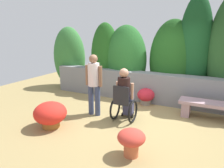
# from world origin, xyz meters

# --- Properties ---
(ground_plane) EXTENTS (12.21, 12.21, 0.00)m
(ground_plane) POSITION_xyz_m (0.00, 0.00, 0.00)
(ground_plane) COLOR #968150
(stone_retaining_wall) EXTENTS (7.07, 0.45, 0.92)m
(stone_retaining_wall) POSITION_xyz_m (0.00, 1.46, 0.46)
(stone_retaining_wall) COLOR slate
(stone_retaining_wall) RESTS_ON ground
(hedge_backdrop) EXTENTS (7.76, 1.22, 3.30)m
(hedge_backdrop) POSITION_xyz_m (0.05, 1.99, 1.39)
(hedge_backdrop) COLOR #367635
(hedge_backdrop) RESTS_ON ground
(stone_bench) EXTENTS (1.55, 0.47, 0.45)m
(stone_bench) POSITION_xyz_m (1.65, 0.81, 0.30)
(stone_bench) COLOR gray
(stone_bench) RESTS_ON ground
(person_in_wheelchair) EXTENTS (0.53, 0.66, 1.33)m
(person_in_wheelchair) POSITION_xyz_m (-0.28, -0.23, 0.62)
(person_in_wheelchair) COLOR black
(person_in_wheelchair) RESTS_ON ground
(person_standing_companion) EXTENTS (0.49, 0.30, 1.61)m
(person_standing_companion) POSITION_xyz_m (-1.14, -0.25, 0.92)
(person_standing_companion) COLOR #374265
(person_standing_companion) RESTS_ON ground
(flower_pot_purple_near) EXTENTS (0.50, 0.50, 0.51)m
(flower_pot_purple_near) POSITION_xyz_m (0.45, -1.60, 0.32)
(flower_pot_purple_near) COLOR #BD5A39
(flower_pot_purple_near) RESTS_ON ground
(flower_pot_terracotta_by_wall) EXTENTS (0.52, 0.52, 0.50)m
(flower_pot_terracotta_by_wall) POSITION_xyz_m (-0.16, 1.15, 0.27)
(flower_pot_terracotta_by_wall) COLOR gray
(flower_pot_terracotta_by_wall) RESTS_ON ground
(flower_pot_red_accent) EXTENTS (0.76, 0.76, 0.61)m
(flower_pot_red_accent) POSITION_xyz_m (-1.65, -1.35, 0.32)
(flower_pot_red_accent) COLOR #975A24
(flower_pot_red_accent) RESTS_ON ground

